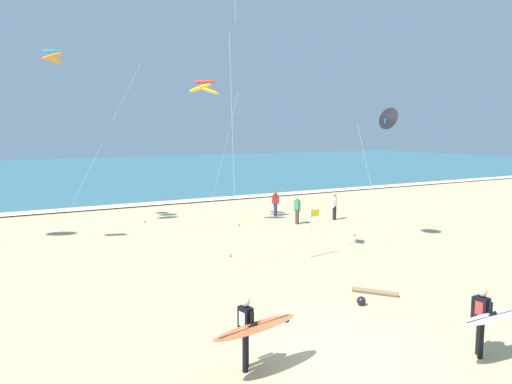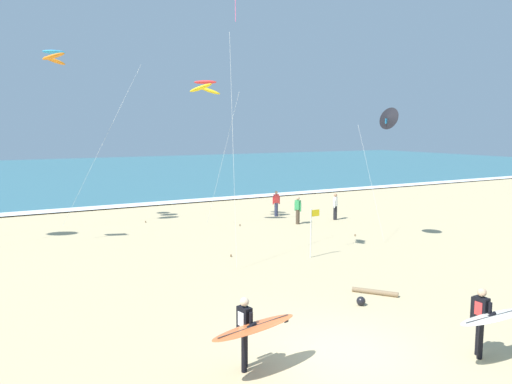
# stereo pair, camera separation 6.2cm
# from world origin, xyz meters

# --- Properties ---
(ground_plane) EXTENTS (160.00, 160.00, 0.00)m
(ground_plane) POSITION_xyz_m (0.00, 0.00, 0.00)
(ground_plane) COLOR tan
(ocean_water) EXTENTS (160.00, 60.00, 0.08)m
(ocean_water) POSITION_xyz_m (0.00, 55.12, 0.04)
(ocean_water) COLOR #336B7A
(ocean_water) RESTS_ON ground
(shoreline_foam) EXTENTS (160.00, 1.58, 0.01)m
(shoreline_foam) POSITION_xyz_m (0.00, 25.42, 0.09)
(shoreline_foam) COLOR white
(shoreline_foam) RESTS_ON ocean_water
(surfer_lead) EXTENTS (2.37, 0.91, 1.71)m
(surfer_lead) POSITION_xyz_m (2.69, -1.92, 1.04)
(surfer_lead) COLOR black
(surfer_lead) RESTS_ON ground
(surfer_trailing) EXTENTS (2.33, 1.09, 1.71)m
(surfer_trailing) POSITION_xyz_m (-2.51, 0.21, 1.04)
(surfer_trailing) COLOR black
(surfer_trailing) RESTS_ON ground
(kite_delta_charcoal_far) EXTENTS (0.57, 2.41, 6.45)m
(kite_delta_charcoal_far) POSITION_xyz_m (9.11, 8.37, 5.89)
(kite_delta_charcoal_far) COLOR black
(kite_delta_charcoal_far) RESTS_ON ground
(kite_arc_cobalt_high) EXTENTS (5.24, 2.64, 9.55)m
(kite_arc_cobalt_high) POSITION_xyz_m (-3.90, 19.58, 9.20)
(kite_arc_cobalt_high) COLOR orange
(kite_arc_cobalt_high) RESTS_ON ground
(kite_arc_scarlet_distant) EXTENTS (2.81, 2.79, 8.06)m
(kite_arc_scarlet_distant) POSITION_xyz_m (3.41, 16.50, 7.69)
(kite_arc_scarlet_distant) COLOR yellow
(kite_arc_scarlet_distant) RESTS_ON ground
(bystander_red_top) EXTENTS (0.50, 0.22, 1.59)m
(bystander_red_top) POSITION_xyz_m (8.33, 17.10, 0.81)
(bystander_red_top) COLOR #2D334C
(bystander_red_top) RESTS_ON ground
(bystander_green_top) EXTENTS (0.25, 0.49, 1.59)m
(bystander_green_top) POSITION_xyz_m (8.09, 14.31, 0.81)
(bystander_green_top) COLOR #4C3D2D
(bystander_green_top) RESTS_ON ground
(bystander_white_top) EXTENTS (0.42, 0.34, 1.59)m
(bystander_white_top) POSITION_xyz_m (10.81, 14.36, 0.81)
(bystander_white_top) COLOR black
(bystander_white_top) RESTS_ON ground
(lifeguard_flag) EXTENTS (0.45, 0.05, 2.10)m
(lifeguard_flag) POSITION_xyz_m (4.52, 7.82, 1.27)
(lifeguard_flag) COLOR silver
(lifeguard_flag) RESTS_ON ground
(beach_ball) EXTENTS (0.28, 0.28, 0.28)m
(beach_ball) POSITION_xyz_m (2.52, 2.31, 0.14)
(beach_ball) COLOR black
(beach_ball) RESTS_ON ground
(driftwood_log) EXTENTS (1.05, 1.28, 0.16)m
(driftwood_log) POSITION_xyz_m (3.61, 2.89, 0.08)
(driftwood_log) COLOR #846B4C
(driftwood_log) RESTS_ON ground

